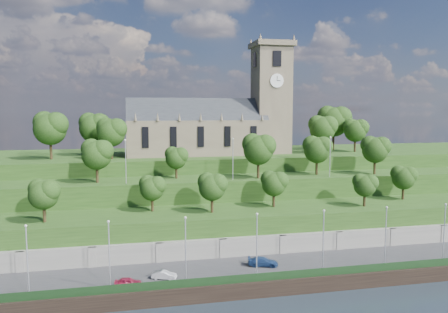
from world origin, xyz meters
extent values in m
plane|color=black|center=(0.00, 0.00, 0.00)|extent=(320.00, 320.00, 0.00)
cube|color=#2D2D30|center=(0.00, 6.00, 1.00)|extent=(160.00, 12.00, 2.00)
cube|color=black|center=(0.00, -0.05, 1.10)|extent=(160.00, 0.50, 2.20)
cube|color=#173316|center=(0.00, 0.60, 2.60)|extent=(160.00, 0.10, 1.20)
cube|color=slate|center=(0.00, 12.00, 2.50)|extent=(160.00, 2.00, 5.00)
cube|color=slate|center=(-35.00, 11.20, 2.50)|extent=(1.20, 0.60, 5.00)
cube|color=slate|center=(-25.00, 11.20, 2.50)|extent=(1.20, 0.60, 5.00)
cube|color=slate|center=(-15.00, 11.20, 2.50)|extent=(1.20, 0.60, 5.00)
cube|color=slate|center=(-5.00, 11.20, 2.50)|extent=(1.20, 0.60, 5.00)
cube|color=slate|center=(5.00, 11.20, 2.50)|extent=(1.20, 0.60, 5.00)
cube|color=slate|center=(15.00, 11.20, 2.50)|extent=(1.20, 0.60, 5.00)
cube|color=slate|center=(25.00, 11.20, 2.50)|extent=(1.20, 0.60, 5.00)
cube|color=slate|center=(35.00, 11.20, 2.50)|extent=(1.20, 0.60, 5.00)
cube|color=#203F15|center=(0.00, 18.00, 4.00)|extent=(160.00, 12.00, 8.00)
cube|color=#203F15|center=(0.00, 29.00, 6.00)|extent=(160.00, 10.00, 12.00)
cube|color=#203F15|center=(0.00, 50.00, 7.50)|extent=(160.00, 32.00, 15.00)
cube|color=brown|center=(-4.00, 46.00, 19.00)|extent=(32.00, 12.00, 8.00)
cube|color=#222529|center=(-4.00, 46.00, 23.00)|extent=(32.00, 10.18, 10.18)
cone|color=brown|center=(-18.00, 40.00, 23.90)|extent=(0.70, 0.70, 1.80)
cone|color=brown|center=(-13.33, 40.00, 23.90)|extent=(0.70, 0.70, 1.80)
cone|color=brown|center=(-8.67, 40.00, 23.90)|extent=(0.70, 0.70, 1.80)
cone|color=brown|center=(-4.00, 40.00, 23.90)|extent=(0.70, 0.70, 1.80)
cone|color=brown|center=(0.67, 40.00, 23.90)|extent=(0.70, 0.70, 1.80)
cone|color=brown|center=(5.33, 40.00, 23.90)|extent=(0.70, 0.70, 1.80)
cone|color=brown|center=(10.00, 40.00, 23.90)|extent=(0.70, 0.70, 1.80)
cube|color=black|center=(-16.00, 39.92, 19.50)|extent=(1.40, 0.25, 4.50)
cube|color=black|center=(-10.00, 39.92, 19.50)|extent=(1.40, 0.25, 4.50)
cube|color=black|center=(-4.00, 39.92, 19.50)|extent=(1.40, 0.25, 4.50)
cube|color=black|center=(2.00, 39.92, 19.50)|extent=(1.40, 0.25, 4.50)
cube|color=black|center=(8.00, 39.92, 19.50)|extent=(1.40, 0.25, 4.50)
cube|color=brown|center=(14.00, 46.00, 27.50)|extent=(8.00, 8.00, 25.00)
cube|color=brown|center=(14.00, 46.00, 40.60)|extent=(9.20, 9.20, 1.20)
cone|color=brown|center=(10.00, 42.00, 41.80)|extent=(0.80, 0.80, 1.60)
cone|color=brown|center=(10.00, 50.00, 41.80)|extent=(0.80, 0.80, 1.60)
cone|color=brown|center=(18.00, 42.00, 41.80)|extent=(0.80, 0.80, 1.60)
cone|color=brown|center=(18.00, 50.00, 41.80)|extent=(0.80, 0.80, 1.60)
cube|color=black|center=(14.00, 41.92, 37.00)|extent=(2.00, 0.25, 3.50)
cube|color=black|center=(14.00, 50.08, 37.00)|extent=(2.00, 0.25, 3.50)
cube|color=black|center=(9.92, 46.00, 37.00)|extent=(0.25, 2.00, 3.50)
cube|color=black|center=(18.08, 46.00, 37.00)|extent=(0.25, 2.00, 3.50)
cylinder|color=white|center=(14.00, 41.88, 32.00)|extent=(3.20, 0.30, 3.20)
cylinder|color=white|center=(18.12, 46.00, 32.00)|extent=(0.30, 3.20, 3.20)
cube|color=black|center=(14.00, 41.70, 32.50)|extent=(0.12, 0.05, 1.10)
cube|color=black|center=(14.40, 41.70, 32.00)|extent=(0.80, 0.05, 0.12)
cylinder|color=black|center=(-32.35, 16.00, 9.47)|extent=(0.49, 0.49, 2.94)
sphere|color=#17330E|center=(-32.35, 16.00, 12.31)|extent=(4.57, 4.57, 4.57)
sphere|color=#17330E|center=(-31.43, 15.54, 12.99)|extent=(3.43, 3.43, 3.43)
sphere|color=#17330E|center=(-33.15, 16.57, 13.22)|extent=(3.20, 3.20, 3.20)
cylinder|color=black|center=(-15.61, 20.00, 9.35)|extent=(0.48, 0.48, 2.70)
sphere|color=#17330E|center=(-15.61, 20.00, 11.95)|extent=(4.19, 4.19, 4.19)
sphere|color=#17330E|center=(-14.77, 19.58, 12.58)|extent=(3.15, 3.15, 3.15)
sphere|color=#17330E|center=(-16.34, 20.52, 12.79)|extent=(2.94, 2.94, 2.94)
cylinder|color=black|center=(-5.71, 17.00, 9.47)|extent=(0.49, 0.49, 2.94)
sphere|color=#17330E|center=(-5.71, 17.00, 12.31)|extent=(4.57, 4.57, 4.57)
sphere|color=#17330E|center=(-4.79, 16.54, 12.99)|extent=(3.43, 3.43, 3.43)
sphere|color=#17330E|center=(-6.51, 17.57, 13.22)|extent=(3.20, 3.20, 3.20)
cylinder|color=black|center=(5.94, 19.00, 9.41)|extent=(0.49, 0.49, 2.82)
sphere|color=#17330E|center=(5.94, 19.00, 12.13)|extent=(4.39, 4.39, 4.39)
sphere|color=#17330E|center=(6.82, 18.56, 12.79)|extent=(3.29, 3.29, 3.29)
sphere|color=#17330E|center=(5.17, 19.55, 13.01)|extent=(3.07, 3.07, 3.07)
cylinder|color=black|center=(22.12, 16.00, 9.29)|extent=(0.47, 0.47, 2.58)
sphere|color=#17330E|center=(22.12, 16.00, 11.78)|extent=(4.01, 4.01, 4.01)
sphere|color=#17330E|center=(22.92, 15.60, 12.39)|extent=(3.01, 3.01, 3.01)
sphere|color=#17330E|center=(21.42, 16.50, 12.59)|extent=(2.81, 2.81, 2.81)
cylinder|color=black|center=(32.64, 20.00, 9.42)|extent=(0.49, 0.49, 2.85)
sphere|color=#17330E|center=(32.64, 20.00, 12.18)|extent=(4.43, 4.43, 4.43)
sphere|color=#17330E|center=(33.53, 19.56, 12.84)|extent=(3.32, 3.32, 3.32)
sphere|color=#17330E|center=(31.87, 20.55, 13.06)|extent=(3.10, 3.10, 3.10)
cylinder|color=black|center=(-25.22, 28.00, 13.75)|extent=(0.52, 0.52, 3.50)
sphere|color=#17330E|center=(-25.22, 28.00, 17.13)|extent=(5.44, 5.44, 5.44)
sphere|color=#17330E|center=(-24.13, 27.46, 17.94)|extent=(4.08, 4.08, 4.08)
sphere|color=#17330E|center=(-26.17, 28.68, 18.21)|extent=(3.81, 3.81, 3.81)
cylinder|color=black|center=(-10.44, 30.00, 13.35)|extent=(0.48, 0.48, 2.69)
sphere|color=#17330E|center=(-10.44, 30.00, 15.95)|extent=(4.19, 4.19, 4.19)
sphere|color=#17330E|center=(-9.60, 29.58, 16.57)|extent=(3.14, 3.14, 3.14)
sphere|color=#17330E|center=(-11.17, 30.52, 16.78)|extent=(2.93, 2.93, 2.93)
cylinder|color=black|center=(5.35, 27.00, 13.89)|extent=(0.53, 0.53, 3.79)
sphere|color=#17330E|center=(5.35, 27.00, 17.55)|extent=(5.89, 5.89, 5.89)
sphere|color=#17330E|center=(6.53, 26.41, 18.44)|extent=(4.42, 4.42, 4.42)
sphere|color=#17330E|center=(4.32, 27.74, 18.73)|extent=(4.12, 4.12, 4.12)
cylinder|color=black|center=(18.52, 29.00, 13.74)|extent=(0.51, 0.51, 3.48)
sphere|color=#17330E|center=(18.52, 29.00, 17.10)|extent=(5.41, 5.41, 5.41)
sphere|color=#17330E|center=(19.60, 28.46, 17.91)|extent=(4.06, 4.06, 4.06)
sphere|color=#17330E|center=(17.57, 29.68, 18.18)|extent=(3.79, 3.79, 3.79)
cylinder|color=black|center=(30.55, 27.00, 13.72)|extent=(0.51, 0.51, 3.45)
sphere|color=#17330E|center=(30.55, 27.00, 17.06)|extent=(5.36, 5.36, 5.36)
sphere|color=#17330E|center=(31.62, 26.46, 17.86)|extent=(4.02, 4.02, 4.02)
sphere|color=#17330E|center=(29.61, 27.67, 18.13)|extent=(3.75, 3.75, 3.75)
cylinder|color=black|center=(-35.50, 42.00, 17.17)|extent=(0.55, 0.55, 4.35)
sphere|color=#17330E|center=(-35.50, 42.00, 21.37)|extent=(6.76, 6.76, 6.76)
sphere|color=#17330E|center=(-34.15, 41.32, 22.39)|extent=(5.07, 5.07, 5.07)
sphere|color=#17330E|center=(-36.69, 42.85, 22.73)|extent=(4.73, 4.73, 4.73)
cylinder|color=black|center=(-27.16, 48.00, 17.10)|extent=(0.55, 0.55, 4.20)
sphere|color=#17330E|center=(-27.16, 48.00, 21.16)|extent=(6.54, 6.54, 6.54)
sphere|color=#17330E|center=(-25.85, 47.35, 22.14)|extent=(4.90, 4.90, 4.90)
sphere|color=#17330E|center=(-28.31, 48.82, 22.47)|extent=(4.58, 4.58, 4.58)
cylinder|color=black|center=(-23.06, 40.00, 16.89)|extent=(0.53, 0.53, 3.77)
sphere|color=#17330E|center=(-23.06, 40.00, 20.54)|extent=(5.87, 5.87, 5.87)
sphere|color=#17330E|center=(-21.89, 39.41, 21.42)|extent=(4.40, 4.40, 4.40)
sphere|color=#17330E|center=(-24.09, 40.73, 21.71)|extent=(4.11, 4.11, 4.11)
cylinder|color=black|center=(25.57, 42.00, 16.96)|extent=(0.53, 0.53, 3.92)
sphere|color=#17330E|center=(25.57, 42.00, 20.75)|extent=(6.10, 6.10, 6.10)
sphere|color=#17330E|center=(26.79, 41.39, 21.66)|extent=(4.57, 4.57, 4.57)
sphere|color=#17330E|center=(24.50, 42.76, 21.97)|extent=(4.27, 4.27, 4.27)
cylinder|color=black|center=(32.34, 50.00, 17.46)|extent=(0.58, 0.58, 4.93)
sphere|color=#17330E|center=(32.34, 50.00, 22.22)|extent=(7.66, 7.66, 7.66)
sphere|color=#17330E|center=(33.87, 49.23, 23.37)|extent=(5.75, 5.75, 5.75)
sphere|color=#17330E|center=(31.00, 50.96, 23.76)|extent=(5.36, 5.36, 5.36)
cylinder|color=black|center=(35.21, 44.00, 16.77)|extent=(0.52, 0.52, 3.53)
sphere|color=#17330E|center=(35.21, 44.00, 20.18)|extent=(5.50, 5.50, 5.50)
sphere|color=#17330E|center=(36.31, 43.45, 21.01)|extent=(4.12, 4.12, 4.12)
sphere|color=#17330E|center=(34.25, 44.69, 21.28)|extent=(3.85, 3.85, 3.85)
cylinder|color=#B2B2B7|center=(-32.00, 2.50, 6.43)|extent=(0.16, 0.16, 8.86)
sphere|color=silver|center=(-32.00, 2.50, 10.98)|extent=(0.36, 0.36, 0.36)
cylinder|color=#B2B2B7|center=(-22.00, 2.50, 6.43)|extent=(0.16, 0.16, 8.86)
sphere|color=silver|center=(-22.00, 2.50, 10.98)|extent=(0.36, 0.36, 0.36)
cylinder|color=#B2B2B7|center=(-12.00, 2.50, 6.43)|extent=(0.16, 0.16, 8.86)
sphere|color=silver|center=(-12.00, 2.50, 10.98)|extent=(0.36, 0.36, 0.36)
cylinder|color=#B2B2B7|center=(-2.00, 2.50, 6.43)|extent=(0.16, 0.16, 8.86)
sphere|color=silver|center=(-2.00, 2.50, 10.98)|extent=(0.36, 0.36, 0.36)
cylinder|color=#B2B2B7|center=(8.00, 2.50, 6.43)|extent=(0.16, 0.16, 8.86)
sphere|color=silver|center=(8.00, 2.50, 10.98)|extent=(0.36, 0.36, 0.36)
cylinder|color=#B2B2B7|center=(18.00, 2.50, 6.43)|extent=(0.16, 0.16, 8.86)
sphere|color=silver|center=(18.00, 2.50, 10.98)|extent=(0.36, 0.36, 0.36)
cylinder|color=#B2B2B7|center=(28.00, 2.50, 6.43)|extent=(0.16, 0.16, 8.86)
sphere|color=silver|center=(28.00, 2.50, 10.98)|extent=(0.36, 0.36, 0.36)
cylinder|color=#B2B2B7|center=(-20.00, 26.00, 15.90)|extent=(0.16, 0.16, 7.80)
sphere|color=silver|center=(-20.00, 26.00, 19.92)|extent=(0.36, 0.36, 0.36)
cylinder|color=#B2B2B7|center=(0.00, 26.00, 15.90)|extent=(0.16, 0.16, 7.80)
sphere|color=silver|center=(0.00, 26.00, 19.92)|extent=(0.36, 0.36, 0.36)
cylinder|color=#B2B2B7|center=(20.00, 26.00, 15.90)|extent=(0.16, 0.16, 7.80)
sphere|color=silver|center=(20.00, 26.00, 19.92)|extent=(0.36, 0.36, 0.36)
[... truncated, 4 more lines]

